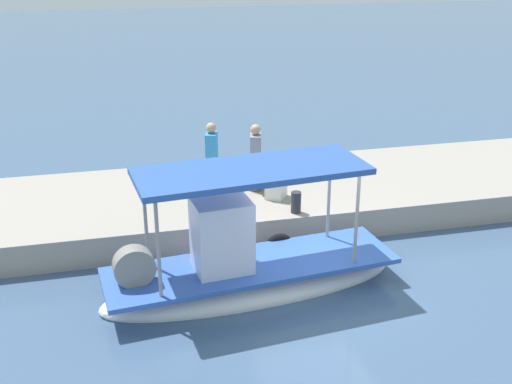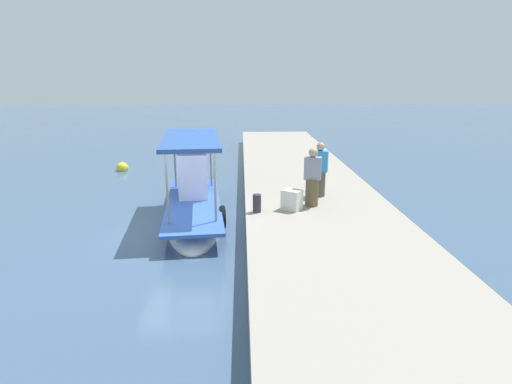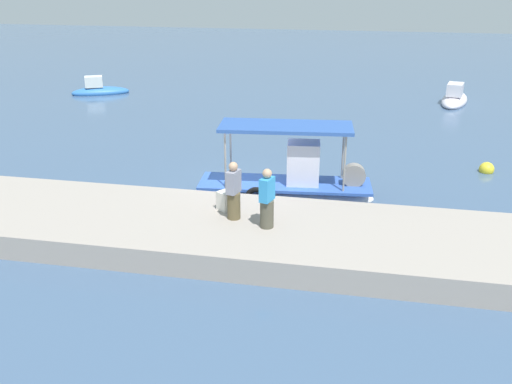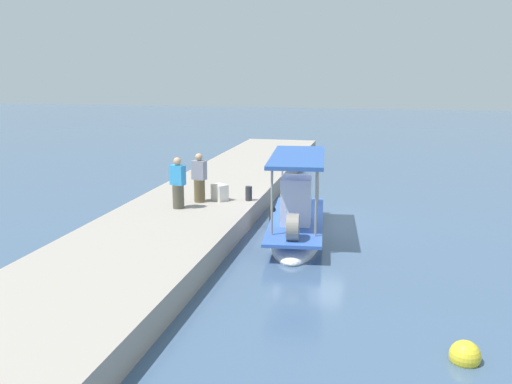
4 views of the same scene
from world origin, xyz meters
name	(u,v)px [view 1 (image 1 of 4)]	position (x,y,z in m)	size (l,w,h in m)	color
ground_plane	(320,285)	(0.00, 0.00, 0.00)	(120.00, 120.00, 0.00)	#415B7B
dock_quay	(269,197)	(0.00, -4.09, 0.36)	(36.00, 4.44, 0.72)	#A0958B
main_fishing_boat	(246,269)	(1.52, -0.21, 0.46)	(6.38, 2.29, 3.00)	white
fisherman_near_bollard	(256,161)	(0.44, -3.86, 1.51)	(0.47, 0.54, 1.74)	brown
fisherman_by_crate	(212,159)	(1.49, -4.27, 1.51)	(0.48, 0.55, 1.75)	#504D3E
mooring_bollard	(296,202)	(-0.14, -2.20, 0.98)	(0.24, 0.24, 0.52)	#2D2D33
cargo_crate	(276,186)	(0.07, -3.22, 1.01)	(0.52, 0.42, 0.58)	silver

